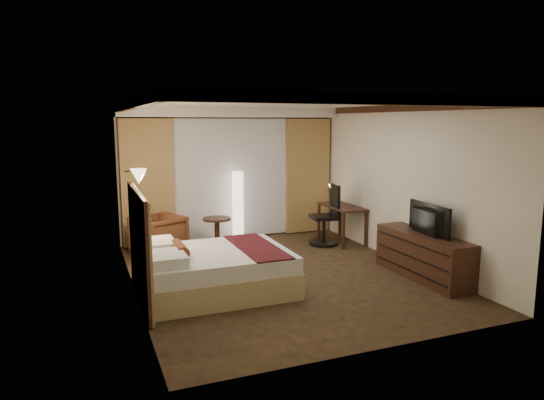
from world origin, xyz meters
name	(u,v)px	position (x,y,z in m)	size (l,w,h in m)	color
floor	(281,275)	(0.00, 0.00, 0.00)	(4.50, 5.50, 0.01)	black
ceiling	(282,102)	(0.00, 0.00, 2.70)	(4.50, 5.50, 0.01)	white
back_wall	(230,174)	(0.00, 2.75, 1.35)	(4.50, 0.02, 2.70)	beige
left_wall	(131,200)	(-2.25, 0.00, 1.35)	(0.02, 5.50, 2.70)	beige
right_wall	(402,184)	(2.25, 0.00, 1.35)	(0.02, 5.50, 2.70)	beige
crown_molding	(282,107)	(0.00, 0.00, 2.64)	(4.50, 5.50, 0.12)	black
soffit	(233,112)	(0.00, 2.50, 2.60)	(4.50, 0.50, 0.20)	white
curtain_sheer	(232,179)	(0.00, 2.67, 1.25)	(2.48, 0.04, 2.45)	silver
curtain_left_drape	(148,183)	(-1.70, 2.61, 1.25)	(1.00, 0.14, 2.45)	tan
curtain_right_drape	(307,176)	(1.70, 2.61, 1.25)	(1.00, 0.14, 2.45)	tan
wall_sconce	(139,176)	(-2.09, 0.46, 1.62)	(0.24, 0.24, 0.24)	white
bed	(216,271)	(-1.16, -0.34, 0.30)	(2.06, 1.61, 0.60)	white
headboard	(140,247)	(-2.20, -0.34, 0.75)	(0.12, 1.91, 1.50)	tan
armchair	(158,234)	(-1.64, 1.86, 0.41)	(0.79, 0.74, 0.82)	#4B2C16
side_table	(217,233)	(-0.51, 2.00, 0.30)	(0.54, 0.54, 0.59)	black
floor_lamp	(238,206)	(0.04, 2.39, 0.72)	(0.30, 0.30, 1.44)	white
desk	(342,224)	(1.95, 1.52, 0.38)	(0.55, 1.12, 0.75)	black
desk_lamp	(332,194)	(1.95, 1.93, 0.92)	(0.18, 0.18, 0.34)	#FFD899
office_chair	(324,215)	(1.52, 1.47, 0.60)	(0.58, 0.58, 1.20)	black
dresser	(423,256)	(2.00, -0.94, 0.35)	(0.50, 1.81, 0.70)	black
television	(423,216)	(1.97, -0.94, 0.99)	(1.00, 0.58, 0.13)	black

